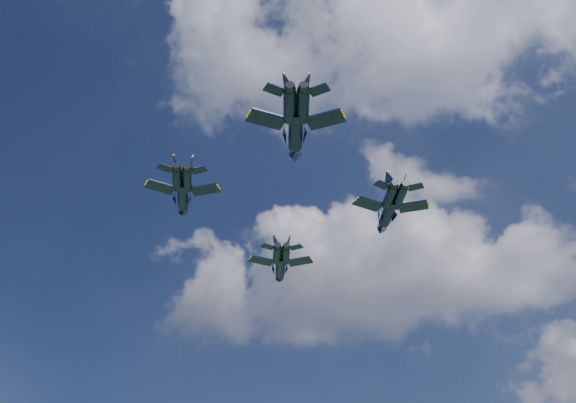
# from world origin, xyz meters

# --- Properties ---
(jet_lead) EXTENTS (10.50, 14.41, 3.40)m
(jet_lead) POSITION_xyz_m (-8.17, 13.91, 63.62)
(jet_lead) COLOR black
(jet_left) EXTENTS (10.51, 14.54, 3.45)m
(jet_left) POSITION_xyz_m (-16.39, -9.22, 64.79)
(jet_left) COLOR black
(jet_right) EXTENTS (10.92, 15.12, 3.59)m
(jet_right) POSITION_xyz_m (12.58, 2.01, 63.36)
(jet_right) COLOR black
(jet_slot) EXTENTS (12.71, 17.28, 4.07)m
(jet_slot) POSITION_xyz_m (3.84, -18.04, 65.58)
(jet_slot) COLOR black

